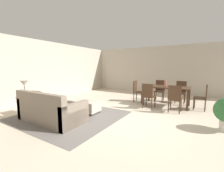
{
  "coord_description": "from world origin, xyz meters",
  "views": [
    {
      "loc": [
        1.73,
        -3.78,
        1.5
      ],
      "look_at": [
        -1.33,
        1.28,
        0.75
      ],
      "focal_mm": 23.68,
      "sensor_mm": 36.0,
      "label": 1
    }
  ],
  "objects": [
    {
      "name": "dining_chair_near_right",
      "position": [
        1.03,
        1.38,
        0.52
      ],
      "size": [
        0.41,
        0.41,
        0.92
      ],
      "color": "#422B1C",
      "rests_on": "ground_plane"
    },
    {
      "name": "table_lamp",
      "position": [
        -3.06,
        -1.25,
        0.98
      ],
      "size": [
        0.26,
        0.26,
        0.53
      ],
      "color": "brown",
      "rests_on": "side_table"
    },
    {
      "name": "wall_left",
      "position": [
        -4.5,
        0.5,
        1.35
      ],
      "size": [
        0.12,
        11.0,
        2.7
      ],
      "primitive_type": "cube",
      "color": "#BCB2A0",
      "rests_on": "ground_plane"
    },
    {
      "name": "dining_chair_head_east",
      "position": [
        1.83,
        2.2,
        0.52
      ],
      "size": [
        0.42,
        0.42,
        0.92
      ],
      "color": "#422B1C",
      "rests_on": "ground_plane"
    },
    {
      "name": "area_rug",
      "position": [
        -1.7,
        -0.65,
        0.0
      ],
      "size": [
        3.0,
        2.8,
        0.01
      ],
      "primitive_type": "cube",
      "color": "slate",
      "rests_on": "ground_plane"
    },
    {
      "name": "ottoman_table",
      "position": [
        -1.59,
        -0.11,
        0.22
      ],
      "size": [
        1.06,
        0.51,
        0.39
      ],
      "color": "#B7AD9E",
      "rests_on": "ground_plane"
    },
    {
      "name": "wall_back",
      "position": [
        0.0,
        5.0,
        1.35
      ],
      "size": [
        9.0,
        0.12,
        2.7
      ],
      "primitive_type": "cube",
      "color": "#BCB2A0",
      "rests_on": "ground_plane"
    },
    {
      "name": "dining_table",
      "position": [
        0.58,
        2.22,
        0.67
      ],
      "size": [
        1.71,
        0.88,
        0.76
      ],
      "color": "#422B1C",
      "rests_on": "ground_plane"
    },
    {
      "name": "couch",
      "position": [
        -1.81,
        -1.25,
        0.29
      ],
      "size": [
        1.9,
        0.91,
        0.86
      ],
      "color": "gray",
      "rests_on": "ground_plane"
    },
    {
      "name": "dining_chair_far_left",
      "position": [
        0.15,
        3.02,
        0.52
      ],
      "size": [
        0.42,
        0.42,
        0.92
      ],
      "color": "#422B1C",
      "rests_on": "ground_plane"
    },
    {
      "name": "dining_chair_head_west",
      "position": [
        -0.63,
        2.24,
        0.52
      ],
      "size": [
        0.42,
        0.42,
        0.92
      ],
      "color": "#422B1C",
      "rests_on": "ground_plane"
    },
    {
      "name": "dining_chair_far_right",
      "position": [
        1.03,
        3.03,
        0.52
      ],
      "size": [
        0.4,
        0.4,
        0.92
      ],
      "color": "#422B1C",
      "rests_on": "ground_plane"
    },
    {
      "name": "ground_plane",
      "position": [
        0.0,
        0.0,
        0.0
      ],
      "size": [
        10.8,
        10.8,
        0.0
      ],
      "primitive_type": "plane",
      "color": "beige"
    },
    {
      "name": "dining_chair_near_left",
      "position": [
        0.12,
        1.42,
        0.52
      ],
      "size": [
        0.43,
        0.43,
        0.92
      ],
      "color": "#422B1C",
      "rests_on": "ground_plane"
    },
    {
      "name": "vase_centerpiece",
      "position": [
        0.54,
        2.24,
        0.87
      ],
      "size": [
        0.11,
        0.11,
        0.21
      ],
      "primitive_type": "cylinder",
      "color": "#B26659",
      "rests_on": "dining_table"
    },
    {
      "name": "side_table",
      "position": [
        -3.06,
        -1.25,
        0.45
      ],
      "size": [
        0.4,
        0.4,
        0.57
      ],
      "color": "olive",
      "rests_on": "ground_plane"
    }
  ]
}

